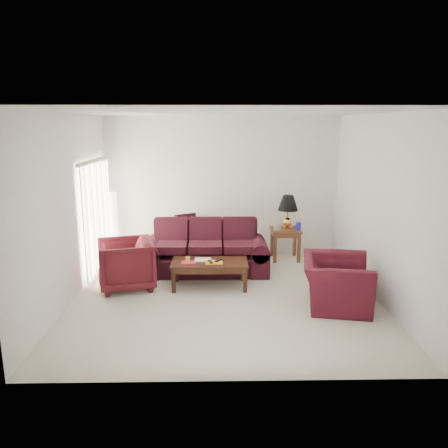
# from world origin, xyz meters

# --- Properties ---
(floor) EXTENTS (5.00, 5.00, 0.00)m
(floor) POSITION_xyz_m (0.00, 0.00, 0.00)
(floor) COLOR beige
(floor) RESTS_ON ground
(blinds) EXTENTS (0.10, 2.00, 2.16)m
(blinds) POSITION_xyz_m (-2.42, 1.30, 1.08)
(blinds) COLOR silver
(blinds) RESTS_ON ground
(sofa) EXTENTS (2.47, 1.19, 0.98)m
(sofa) POSITION_xyz_m (-0.35, 1.25, 0.49)
(sofa) COLOR black
(sofa) RESTS_ON ground
(throw_pillow) EXTENTS (0.50, 0.39, 0.46)m
(throw_pillow) POSITION_xyz_m (-0.78, 2.11, 0.76)
(throw_pillow) COLOR black
(throw_pillow) RESTS_ON sofa
(end_table) EXTENTS (0.62, 0.62, 0.66)m
(end_table) POSITION_xyz_m (1.33, 2.05, 0.33)
(end_table) COLOR #4E2F1B
(end_table) RESTS_ON ground
(table_lamp) EXTENTS (0.43, 0.43, 0.71)m
(table_lamp) POSITION_xyz_m (1.37, 2.09, 1.02)
(table_lamp) COLOR #D79143
(table_lamp) RESTS_ON end_table
(clock) EXTENTS (0.15, 0.10, 0.14)m
(clock) POSITION_xyz_m (1.14, 1.93, 0.73)
(clock) COLOR silver
(clock) RESTS_ON end_table
(blue_canister) EXTENTS (0.14, 0.14, 0.17)m
(blue_canister) POSITION_xyz_m (1.58, 1.94, 0.75)
(blue_canister) COLOR #201AAF
(blue_canister) RESTS_ON end_table
(picture_frame) EXTENTS (0.17, 0.18, 0.05)m
(picture_frame) POSITION_xyz_m (1.18, 2.25, 0.74)
(picture_frame) COLOR silver
(picture_frame) RESTS_ON end_table
(floor_lamp) EXTENTS (0.30, 0.30, 1.45)m
(floor_lamp) POSITION_xyz_m (-2.33, 2.20, 0.73)
(floor_lamp) COLOR white
(floor_lamp) RESTS_ON ground
(armchair_left) EXTENTS (1.16, 1.14, 0.86)m
(armchair_left) POSITION_xyz_m (-1.73, 0.43, 0.43)
(armchair_left) COLOR #410F14
(armchair_left) RESTS_ON ground
(armchair_right) EXTENTS (1.24, 1.36, 0.77)m
(armchair_right) POSITION_xyz_m (1.74, -0.41, 0.38)
(armchair_right) COLOR #420F19
(armchair_right) RESTS_ON ground
(coffee_table) EXTENTS (1.35, 0.70, 0.47)m
(coffee_table) POSITION_xyz_m (-0.26, 0.45, 0.23)
(coffee_table) COLOR black
(coffee_table) RESTS_ON ground
(magazine_red) EXTENTS (0.27, 0.21, 0.01)m
(magazine_red) POSITION_xyz_m (-0.63, 0.38, 0.47)
(magazine_red) COLOR red
(magazine_red) RESTS_ON coffee_table
(magazine_white) EXTENTS (0.28, 0.21, 0.02)m
(magazine_white) POSITION_xyz_m (-0.38, 0.53, 0.48)
(magazine_white) COLOR white
(magazine_white) RESTS_ON coffee_table
(magazine_orange) EXTENTS (0.31, 0.24, 0.02)m
(magazine_orange) POSITION_xyz_m (-0.19, 0.36, 0.48)
(magazine_orange) COLOR orange
(magazine_orange) RESTS_ON coffee_table
(remote_a) EXTENTS (0.09, 0.18, 0.02)m
(remote_a) POSITION_xyz_m (-0.25, 0.35, 0.50)
(remote_a) COLOR black
(remote_a) RESTS_ON coffee_table
(remote_b) EXTENTS (0.13, 0.16, 0.02)m
(remote_b) POSITION_xyz_m (-0.11, 0.42, 0.49)
(remote_b) COLOR black
(remote_b) RESTS_ON coffee_table
(yellow_glass) EXTENTS (0.09, 0.09, 0.12)m
(yellow_glass) POSITION_xyz_m (-0.64, 0.33, 0.53)
(yellow_glass) COLOR yellow
(yellow_glass) RESTS_ON coffee_table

